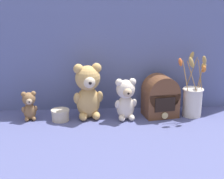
# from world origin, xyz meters

# --- Properties ---
(ground_plane) EXTENTS (4.00, 4.00, 0.00)m
(ground_plane) POSITION_xyz_m (0.00, 0.00, 0.00)
(ground_plane) COLOR #4C5184
(backdrop_wall) EXTENTS (1.46, 0.02, 0.61)m
(backdrop_wall) POSITION_xyz_m (0.00, 0.17, 0.30)
(backdrop_wall) COLOR slate
(backdrop_wall) RESTS_ON ground
(teddy_bear_large) EXTENTS (0.16, 0.14, 0.28)m
(teddy_bear_large) POSITION_xyz_m (-0.12, 0.02, 0.15)
(teddy_bear_large) COLOR tan
(teddy_bear_large) RESTS_ON ground
(teddy_bear_medium) EXTENTS (0.12, 0.11, 0.21)m
(teddy_bear_medium) POSITION_xyz_m (0.07, -0.01, 0.11)
(teddy_bear_medium) COLOR beige
(teddy_bear_medium) RESTS_ON ground
(teddy_bear_small) EXTENTS (0.08, 0.07, 0.15)m
(teddy_bear_small) POSITION_xyz_m (-0.42, 0.01, 0.08)
(teddy_bear_small) COLOR olive
(teddy_bear_small) RESTS_ON ground
(flower_vase) EXTENTS (0.16, 0.16, 0.33)m
(flower_vase) POSITION_xyz_m (0.42, 0.02, 0.10)
(flower_vase) COLOR silver
(flower_vase) RESTS_ON ground
(vintage_radio) EXTENTS (0.19, 0.16, 0.22)m
(vintage_radio) POSITION_xyz_m (0.25, 0.03, 0.10)
(vintage_radio) COLOR brown
(vintage_radio) RESTS_ON ground
(decorative_tin_tall) EXTENTS (0.09, 0.09, 0.06)m
(decorative_tin_tall) POSITION_xyz_m (-0.26, -0.01, 0.03)
(decorative_tin_tall) COLOR beige
(decorative_tin_tall) RESTS_ON ground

